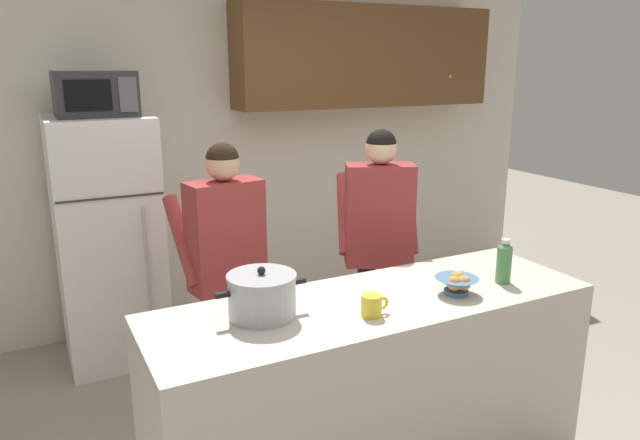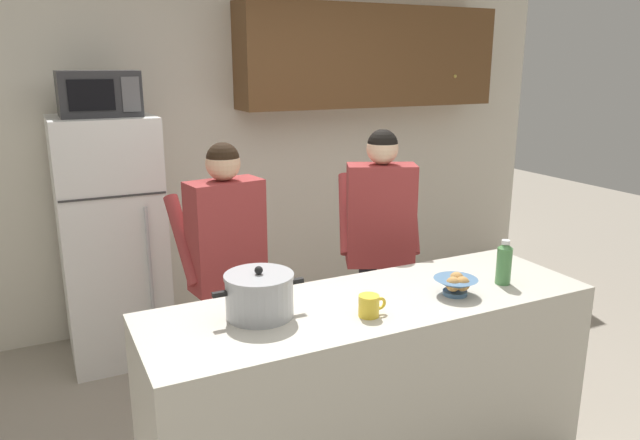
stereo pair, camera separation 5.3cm
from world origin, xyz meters
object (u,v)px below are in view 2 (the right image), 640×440
object	(u,v)px
bottle_near_edge	(504,263)
microwave	(99,93)
person_near_pot	(226,252)
cooking_pot	(259,295)
bread_bowl	(456,285)
person_by_sink	(380,230)
coffee_mug	(369,306)
refrigerator	(112,240)

from	to	relation	value
bottle_near_edge	microwave	bearing A→B (deg)	129.69
person_near_pot	cooking_pot	bearing A→B (deg)	-96.71
person_near_pot	bread_bowl	size ratio (longest dim) A/B	7.62
microwave	person_by_sink	xyz separation A→B (m)	(1.43, -1.05, -0.80)
person_by_sink	coffee_mug	bearing A→B (deg)	-124.05
coffee_mug	bread_bowl	size ratio (longest dim) A/B	0.63
coffee_mug	bread_bowl	bearing A→B (deg)	3.30
refrigerator	microwave	distance (m)	0.97
person_near_pot	cooking_pot	world-z (taller)	person_near_pot
person_near_pot	bread_bowl	world-z (taller)	person_near_pot
refrigerator	bottle_near_edge	world-z (taller)	refrigerator
refrigerator	coffee_mug	world-z (taller)	refrigerator
coffee_mug	bottle_near_edge	xyz separation A→B (m)	(0.79, 0.04, 0.06)
cooking_pot	microwave	bearing A→B (deg)	102.38
refrigerator	person_near_pot	bearing A→B (deg)	-64.97
coffee_mug	bread_bowl	distance (m)	0.49
microwave	coffee_mug	bearing A→B (deg)	-67.68
microwave	coffee_mug	xyz separation A→B (m)	(0.81, -1.97, -0.82)
person_by_sink	microwave	bearing A→B (deg)	143.67
cooking_pot	bottle_near_edge	world-z (taller)	cooking_pot
bottle_near_edge	coffee_mug	bearing A→B (deg)	-176.80
microwave	bread_bowl	world-z (taller)	microwave
person_by_sink	bread_bowl	world-z (taller)	person_by_sink
coffee_mug	bread_bowl	xyz separation A→B (m)	(0.49, 0.03, 0.00)
person_near_pot	coffee_mug	size ratio (longest dim) A/B	12.04
refrigerator	cooking_pot	distance (m)	1.84
person_by_sink	cooking_pot	distance (m)	1.26
cooking_pot	bread_bowl	bearing A→B (deg)	-11.31
bread_bowl	microwave	bearing A→B (deg)	123.69
cooking_pot	bottle_near_edge	size ratio (longest dim) A/B	1.83
cooking_pot	bottle_near_edge	distance (m)	1.23
person_near_pot	coffee_mug	xyz separation A→B (m)	(0.33, -0.97, -0.01)
bread_bowl	bottle_near_edge	size ratio (longest dim) A/B	0.92
refrigerator	coffee_mug	size ratio (longest dim) A/B	12.60
refrigerator	bottle_near_edge	size ratio (longest dim) A/B	7.37
person_by_sink	bread_bowl	distance (m)	0.90
microwave	person_near_pot	world-z (taller)	microwave
coffee_mug	person_near_pot	bearing A→B (deg)	108.88
person_by_sink	cooking_pot	bearing A→B (deg)	-145.79
bottle_near_edge	person_near_pot	bearing A→B (deg)	140.41
cooking_pot	refrigerator	bearing A→B (deg)	102.24
person_by_sink	bread_bowl	xyz separation A→B (m)	(-0.14, -0.89, -0.02)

